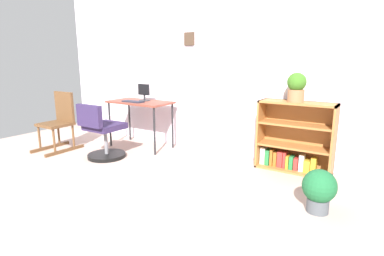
{
  "coord_description": "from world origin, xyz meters",
  "views": [
    {
      "loc": [
        2.43,
        -1.8,
        1.35
      ],
      "look_at": [
        0.53,
        1.18,
        0.56
      ],
      "focal_mm": 28.93,
      "sensor_mm": 36.0,
      "label": 1
    }
  ],
  "objects_px": {
    "potted_plant_floor": "(319,189)",
    "keyboard": "(133,101)",
    "rocking_chair": "(59,121)",
    "office_chair": "(102,135)",
    "bookshelf_low": "(294,141)",
    "monitor": "(144,93)",
    "desk": "(140,105)",
    "potted_plant_on_shelf": "(296,87)"
  },
  "relations": [
    {
      "from": "office_chair",
      "to": "bookshelf_low",
      "type": "xyz_separation_m",
      "value": [
        2.33,
        0.96,
        0.04
      ]
    },
    {
      "from": "keyboard",
      "to": "office_chair",
      "type": "distance_m",
      "value": 0.71
    },
    {
      "from": "rocking_chair",
      "to": "potted_plant_floor",
      "type": "height_order",
      "value": "rocking_chair"
    },
    {
      "from": "monitor",
      "to": "office_chair",
      "type": "height_order",
      "value": "monitor"
    },
    {
      "from": "monitor",
      "to": "keyboard",
      "type": "distance_m",
      "value": 0.24
    },
    {
      "from": "office_chair",
      "to": "keyboard",
      "type": "bearing_deg",
      "value": 86.25
    },
    {
      "from": "office_chair",
      "to": "potted_plant_floor",
      "type": "height_order",
      "value": "office_chair"
    },
    {
      "from": "desk",
      "to": "bookshelf_low",
      "type": "distance_m",
      "value": 2.3
    },
    {
      "from": "bookshelf_low",
      "to": "potted_plant_floor",
      "type": "height_order",
      "value": "bookshelf_low"
    },
    {
      "from": "rocking_chair",
      "to": "potted_plant_floor",
      "type": "bearing_deg",
      "value": 0.13
    },
    {
      "from": "monitor",
      "to": "office_chair",
      "type": "relative_size",
      "value": 0.33
    },
    {
      "from": "keyboard",
      "to": "potted_plant_on_shelf",
      "type": "height_order",
      "value": "potted_plant_on_shelf"
    },
    {
      "from": "potted_plant_on_shelf",
      "to": "monitor",
      "type": "bearing_deg",
      "value": -177.15
    },
    {
      "from": "desk",
      "to": "potted_plant_on_shelf",
      "type": "distance_m",
      "value": 2.3
    },
    {
      "from": "potted_plant_floor",
      "to": "keyboard",
      "type": "bearing_deg",
      "value": 167.54
    },
    {
      "from": "keyboard",
      "to": "potted_plant_on_shelf",
      "type": "bearing_deg",
      "value": 7.9
    },
    {
      "from": "bookshelf_low",
      "to": "potted_plant_floor",
      "type": "relative_size",
      "value": 2.22
    },
    {
      "from": "monitor",
      "to": "keyboard",
      "type": "xyz_separation_m",
      "value": [
        -0.04,
        -0.21,
        -0.11
      ]
    },
    {
      "from": "keyboard",
      "to": "bookshelf_low",
      "type": "distance_m",
      "value": 2.35
    },
    {
      "from": "desk",
      "to": "keyboard",
      "type": "xyz_separation_m",
      "value": [
        -0.02,
        -0.14,
        0.07
      ]
    },
    {
      "from": "bookshelf_low",
      "to": "rocking_chair",
      "type": "bearing_deg",
      "value": -162.81
    },
    {
      "from": "potted_plant_on_shelf",
      "to": "potted_plant_floor",
      "type": "relative_size",
      "value": 0.86
    },
    {
      "from": "desk",
      "to": "bookshelf_low",
      "type": "bearing_deg",
      "value": 5.95
    },
    {
      "from": "desk",
      "to": "keyboard",
      "type": "height_order",
      "value": "keyboard"
    },
    {
      "from": "desk",
      "to": "potted_plant_floor",
      "type": "bearing_deg",
      "value": -15.18
    },
    {
      "from": "desk",
      "to": "rocking_chair",
      "type": "distance_m",
      "value": 1.22
    },
    {
      "from": "rocking_chair",
      "to": "potted_plant_floor",
      "type": "xyz_separation_m",
      "value": [
        3.7,
        0.01,
        -0.22
      ]
    },
    {
      "from": "monitor",
      "to": "potted_plant_floor",
      "type": "height_order",
      "value": "monitor"
    },
    {
      "from": "office_chair",
      "to": "bookshelf_low",
      "type": "height_order",
      "value": "bookshelf_low"
    },
    {
      "from": "office_chair",
      "to": "bookshelf_low",
      "type": "relative_size",
      "value": 0.87
    },
    {
      "from": "desk",
      "to": "keyboard",
      "type": "bearing_deg",
      "value": -96.84
    },
    {
      "from": "keyboard",
      "to": "potted_plant_floor",
      "type": "bearing_deg",
      "value": -12.46
    },
    {
      "from": "keyboard",
      "to": "office_chair",
      "type": "xyz_separation_m",
      "value": [
        -0.04,
        -0.59,
        -0.4
      ]
    },
    {
      "from": "monitor",
      "to": "potted_plant_floor",
      "type": "distance_m",
      "value": 2.92
    },
    {
      "from": "monitor",
      "to": "potted_plant_on_shelf",
      "type": "bearing_deg",
      "value": 2.85
    },
    {
      "from": "desk",
      "to": "keyboard",
      "type": "distance_m",
      "value": 0.16
    },
    {
      "from": "potted_plant_on_shelf",
      "to": "potted_plant_floor",
      "type": "xyz_separation_m",
      "value": [
        0.49,
        -0.93,
        -0.81
      ]
    },
    {
      "from": "monitor",
      "to": "rocking_chair",
      "type": "bearing_deg",
      "value": -139.35
    },
    {
      "from": "potted_plant_floor",
      "to": "desk",
      "type": "bearing_deg",
      "value": 164.82
    },
    {
      "from": "bookshelf_low",
      "to": "desk",
      "type": "bearing_deg",
      "value": -174.05
    },
    {
      "from": "bookshelf_low",
      "to": "potted_plant_floor",
      "type": "distance_m",
      "value": 1.11
    },
    {
      "from": "office_chair",
      "to": "bookshelf_low",
      "type": "bearing_deg",
      "value": 22.37
    }
  ]
}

